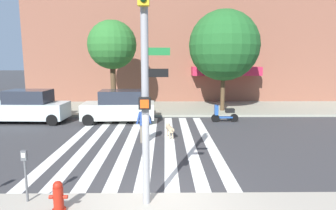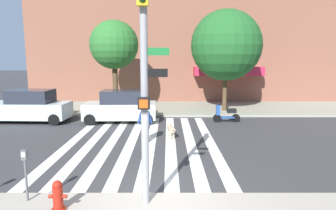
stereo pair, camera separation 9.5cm
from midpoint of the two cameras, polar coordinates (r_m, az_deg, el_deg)
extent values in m
plane|color=#353538|center=(13.63, -1.16, -7.06)|extent=(160.00, 160.00, 0.00)
cube|color=gray|center=(21.96, -0.81, -0.64)|extent=(80.00, 6.00, 0.15)
cube|color=silver|center=(14.30, -18.01, -6.72)|extent=(0.45, 10.52, 0.01)
cube|color=silver|center=(14.05, -14.49, -6.84)|extent=(0.45, 10.52, 0.01)
cube|color=silver|center=(13.86, -10.85, -6.93)|extent=(0.45, 10.52, 0.01)
cube|color=silver|center=(13.72, -7.13, -7.00)|extent=(0.45, 10.52, 0.01)
cube|color=silver|center=(13.64, -3.34, -7.03)|extent=(0.45, 10.52, 0.01)
cube|color=silver|center=(13.62, 0.47, -7.04)|extent=(0.45, 10.52, 0.01)
cube|color=silver|center=(13.66, 4.27, -7.02)|extent=(0.45, 10.52, 0.01)
cube|color=silver|center=(13.76, 8.04, -6.96)|extent=(0.45, 10.52, 0.01)
cube|color=#B11F3E|center=(24.57, 11.48, 6.50)|extent=(5.58, 1.60, 0.70)
cylinder|color=gray|center=(7.04, -4.47, 3.01)|extent=(0.18, 0.18, 5.80)
cube|color=black|center=(6.88, -4.56, 0.34)|extent=(0.28, 0.18, 0.28)
cube|color=#E54C14|center=(6.78, -4.63, 0.21)|extent=(0.20, 0.01, 0.20)
cube|color=#19662D|center=(6.98, -2.07, 10.38)|extent=(0.60, 0.03, 0.18)
cube|color=black|center=(6.99, -2.21, 6.28)|extent=(0.56, 0.03, 0.20)
cylinder|color=#A01D10|center=(7.95, -20.41, -18.55)|extent=(0.32, 0.32, 0.06)
cylinder|color=#A01D10|center=(7.81, -20.54, -16.56)|extent=(0.24, 0.24, 0.55)
sphere|color=#A01D10|center=(7.69, -20.67, -14.44)|extent=(0.23, 0.23, 0.23)
cylinder|color=#A01D10|center=(7.86, -21.76, -16.26)|extent=(0.10, 0.09, 0.09)
cylinder|color=#A01D10|center=(7.75, -19.32, -16.50)|extent=(0.10, 0.09, 0.09)
cylinder|color=#515456|center=(8.52, -25.82, -13.13)|extent=(0.06, 0.06, 1.10)
cube|color=#515456|center=(8.30, -26.15, -8.76)|extent=(0.14, 0.10, 0.26)
cube|color=beige|center=(8.25, -26.32, -8.73)|extent=(0.09, 0.01, 0.12)
cube|color=#B1C1C5|center=(19.35, -25.59, -0.94)|extent=(4.81, 2.01, 0.93)
cube|color=#232833|center=(19.15, -25.26, 1.55)|extent=(2.49, 1.70, 0.76)
cylinder|color=black|center=(21.05, -29.04, -1.51)|extent=(0.67, 0.25, 0.66)
cylinder|color=black|center=(17.87, -21.35, -2.70)|extent=(0.67, 0.25, 0.66)
cylinder|color=black|center=(19.38, -19.42, -1.71)|extent=(0.67, 0.25, 0.66)
cube|color=#B8C0B6|center=(17.71, -9.35, -1.04)|extent=(4.28, 2.00, 0.92)
cube|color=#232833|center=(17.57, -8.87, 1.64)|extent=(2.50, 1.72, 0.75)
cylinder|color=black|center=(17.25, -15.05, -2.79)|extent=(0.67, 0.24, 0.66)
cylinder|color=black|center=(18.88, -13.91, -1.73)|extent=(0.67, 0.24, 0.66)
cylinder|color=black|center=(16.82, -4.15, -2.80)|extent=(0.67, 0.24, 0.66)
cylinder|color=black|center=(18.48, -3.97, -1.71)|extent=(0.67, 0.24, 0.66)
cylinder|color=black|center=(17.76, 9.44, -2.55)|extent=(0.48, 0.12, 0.48)
cylinder|color=black|center=(18.04, 13.01, -2.48)|extent=(0.49, 0.16, 0.48)
cube|color=#244E96|center=(17.90, 11.40, -2.36)|extent=(0.81, 0.36, 0.08)
cube|color=black|center=(17.89, 12.22, -1.09)|extent=(0.53, 0.32, 0.24)
cube|color=#244E96|center=(17.68, 9.64, -0.96)|extent=(0.21, 0.29, 0.60)
cylinder|color=black|center=(17.62, 9.67, 0.16)|extent=(0.06, 0.50, 0.04)
cylinder|color=#4C3823|center=(21.17, -10.34, 4.02)|extent=(0.38, 0.38, 3.64)
sphere|color=#286628|center=(21.11, -10.56, 11.48)|extent=(3.39, 3.39, 3.39)
cylinder|color=#4C3823|center=(20.82, 10.91, 3.29)|extent=(0.29, 0.29, 3.18)
sphere|color=#1E5623|center=(20.74, 11.15, 11.34)|extent=(4.83, 4.83, 4.83)
cylinder|color=#6B6051|center=(13.34, -4.94, -5.62)|extent=(0.18, 0.18, 0.82)
cylinder|color=#6B6051|center=(13.36, -4.09, -5.58)|extent=(0.18, 0.18, 0.82)
cube|color=navy|center=(13.19, -4.55, -2.62)|extent=(0.42, 0.32, 0.60)
cylinder|color=navy|center=(13.15, -5.59, -2.53)|extent=(0.24, 0.14, 0.57)
cylinder|color=navy|center=(13.22, -3.53, -2.45)|extent=(0.24, 0.14, 0.57)
sphere|color=beige|center=(13.11, -4.58, -0.86)|extent=(0.26, 0.26, 0.22)
cylinder|color=tan|center=(14.05, 0.56, -4.65)|extent=(0.41, 0.77, 0.26)
sphere|color=tan|center=(14.45, 0.16, -3.86)|extent=(0.24, 0.24, 0.20)
cylinder|color=tan|center=(13.60, 1.01, -4.90)|extent=(0.09, 0.24, 0.16)
cylinder|color=tan|center=(14.35, 0.05, -5.56)|extent=(0.07, 0.07, 0.32)
cylinder|color=tan|center=(14.38, 0.60, -5.53)|extent=(0.07, 0.07, 0.32)
cylinder|color=tan|center=(13.87, 0.52, -6.08)|extent=(0.07, 0.07, 0.32)
cylinder|color=tan|center=(13.90, 1.08, -6.04)|extent=(0.07, 0.07, 0.32)
camera|label=1|loc=(0.05, -89.80, 0.03)|focal=31.28mm
camera|label=2|loc=(0.05, 90.20, -0.03)|focal=31.28mm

